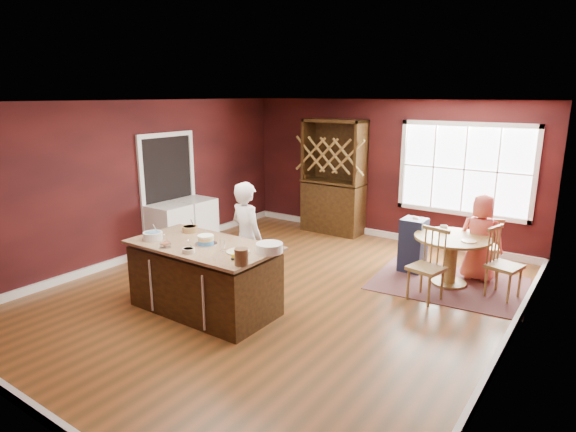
{
  "coord_description": "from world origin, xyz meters",
  "views": [
    {
      "loc": [
        3.78,
        -5.23,
        2.8
      ],
      "look_at": [
        -0.16,
        0.4,
        1.05
      ],
      "focal_mm": 30.0,
      "sensor_mm": 36.0,
      "label": 1
    }
  ],
  "objects_px": {
    "high_chair": "(413,244)",
    "toddler": "(413,220)",
    "dining_table": "(451,250)",
    "dryer": "(196,223)",
    "chair_east": "(505,263)",
    "layer_cake": "(206,240)",
    "baker": "(247,239)",
    "washer": "(170,230)",
    "chair_south": "(426,265)",
    "kitchen_island": "(204,279)",
    "hutch": "(334,177)",
    "seated_woman": "(481,238)",
    "chair_north": "(486,245)"
  },
  "relations": [
    {
      "from": "baker",
      "to": "kitchen_island",
      "type": "bearing_deg",
      "value": 96.23
    },
    {
      "from": "chair_east",
      "to": "layer_cake",
      "type": "bearing_deg",
      "value": 144.99
    },
    {
      "from": "high_chair",
      "to": "washer",
      "type": "xyz_separation_m",
      "value": [
        -3.84,
        -1.69,
        -0.0
      ]
    },
    {
      "from": "baker",
      "to": "high_chair",
      "type": "distance_m",
      "value": 2.76
    },
    {
      "from": "chair_south",
      "to": "toddler",
      "type": "height_order",
      "value": "chair_south"
    },
    {
      "from": "kitchen_island",
      "to": "baker",
      "type": "xyz_separation_m",
      "value": [
        0.09,
        0.77,
        0.37
      ]
    },
    {
      "from": "chair_south",
      "to": "hutch",
      "type": "height_order",
      "value": "hutch"
    },
    {
      "from": "kitchen_island",
      "to": "seated_woman",
      "type": "relative_size",
      "value": 1.47
    },
    {
      "from": "kitchen_island",
      "to": "hutch",
      "type": "height_order",
      "value": "hutch"
    },
    {
      "from": "chair_east",
      "to": "high_chair",
      "type": "bearing_deg",
      "value": 93.07
    },
    {
      "from": "seated_woman",
      "to": "hutch",
      "type": "bearing_deg",
      "value": -23.73
    },
    {
      "from": "chair_east",
      "to": "chair_south",
      "type": "distance_m",
      "value": 1.12
    },
    {
      "from": "chair_east",
      "to": "chair_south",
      "type": "xyz_separation_m",
      "value": [
        -0.87,
        -0.71,
        0.0
      ]
    },
    {
      "from": "high_chair",
      "to": "toddler",
      "type": "relative_size",
      "value": 3.51
    },
    {
      "from": "baker",
      "to": "washer",
      "type": "height_order",
      "value": "baker"
    },
    {
      "from": "dryer",
      "to": "toddler",
      "type": "bearing_deg",
      "value": 17.37
    },
    {
      "from": "dining_table",
      "to": "dryer",
      "type": "distance_m",
      "value": 4.58
    },
    {
      "from": "dining_table",
      "to": "dryer",
      "type": "relative_size",
      "value": 1.22
    },
    {
      "from": "seated_woman",
      "to": "high_chair",
      "type": "height_order",
      "value": "seated_woman"
    },
    {
      "from": "high_chair",
      "to": "dryer",
      "type": "relative_size",
      "value": 1.01
    },
    {
      "from": "toddler",
      "to": "washer",
      "type": "height_order",
      "value": "toddler"
    },
    {
      "from": "kitchen_island",
      "to": "chair_south",
      "type": "xyz_separation_m",
      "value": [
        2.28,
        1.98,
        0.07
      ]
    },
    {
      "from": "baker",
      "to": "seated_woman",
      "type": "distance_m",
      "value": 3.55
    },
    {
      "from": "layer_cake",
      "to": "chair_east",
      "type": "relative_size",
      "value": 0.29
    },
    {
      "from": "chair_south",
      "to": "seated_woman",
      "type": "distance_m",
      "value": 1.29
    },
    {
      "from": "baker",
      "to": "washer",
      "type": "bearing_deg",
      "value": 0.05
    },
    {
      "from": "high_chair",
      "to": "washer",
      "type": "bearing_deg",
      "value": -156.39
    },
    {
      "from": "baker",
      "to": "hutch",
      "type": "bearing_deg",
      "value": -67.23
    },
    {
      "from": "dining_table",
      "to": "toddler",
      "type": "relative_size",
      "value": 4.23
    },
    {
      "from": "chair_east",
      "to": "seated_woman",
      "type": "bearing_deg",
      "value": 56.83
    },
    {
      "from": "washer",
      "to": "seated_woman",
      "type": "bearing_deg",
      "value": 21.7
    },
    {
      "from": "toddler",
      "to": "baker",
      "type": "bearing_deg",
      "value": -123.45
    },
    {
      "from": "baker",
      "to": "hutch",
      "type": "xyz_separation_m",
      "value": [
        -0.58,
        3.46,
        0.34
      ]
    },
    {
      "from": "kitchen_island",
      "to": "seated_woman",
      "type": "height_order",
      "value": "seated_woman"
    },
    {
      "from": "toddler",
      "to": "washer",
      "type": "bearing_deg",
      "value": -154.22
    },
    {
      "from": "seated_woman",
      "to": "toddler",
      "type": "xyz_separation_m",
      "value": [
        -1.04,
        -0.1,
        0.14
      ]
    },
    {
      "from": "kitchen_island",
      "to": "dryer",
      "type": "height_order",
      "value": "kitchen_island"
    },
    {
      "from": "high_chair",
      "to": "washer",
      "type": "height_order",
      "value": "high_chair"
    },
    {
      "from": "dryer",
      "to": "chair_east",
      "type": "bearing_deg",
      "value": 8.28
    },
    {
      "from": "chair_south",
      "to": "chair_east",
      "type": "bearing_deg",
      "value": 52.23
    },
    {
      "from": "layer_cake",
      "to": "chair_north",
      "type": "relative_size",
      "value": 0.3
    },
    {
      "from": "dryer",
      "to": "chair_north",
      "type": "bearing_deg",
      "value": 18.1
    },
    {
      "from": "chair_east",
      "to": "toddler",
      "type": "bearing_deg",
      "value": 88.94
    },
    {
      "from": "chair_east",
      "to": "hutch",
      "type": "bearing_deg",
      "value": 81.21
    },
    {
      "from": "hutch",
      "to": "dryer",
      "type": "distance_m",
      "value": 2.91
    },
    {
      "from": "dining_table",
      "to": "toddler",
      "type": "bearing_deg",
      "value": 154.98
    },
    {
      "from": "washer",
      "to": "dryer",
      "type": "height_order",
      "value": "washer"
    },
    {
      "from": "kitchen_island",
      "to": "washer",
      "type": "distance_m",
      "value": 2.48
    },
    {
      "from": "chair_east",
      "to": "high_chair",
      "type": "distance_m",
      "value": 1.46
    },
    {
      "from": "chair_south",
      "to": "hutch",
      "type": "distance_m",
      "value": 3.62
    }
  ]
}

